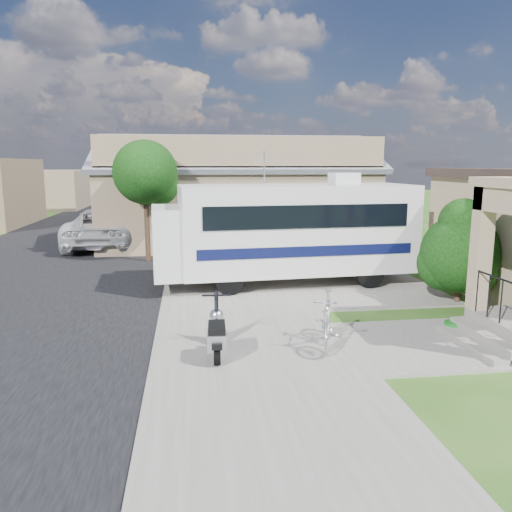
{
  "coord_description": "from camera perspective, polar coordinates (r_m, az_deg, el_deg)",
  "views": [
    {
      "loc": [
        -2.22,
        -10.22,
        3.66
      ],
      "look_at": [
        -0.5,
        2.5,
        1.3
      ],
      "focal_mm": 35.0,
      "sensor_mm": 36.0,
      "label": 1
    }
  ],
  "objects": [
    {
      "name": "walk_slab",
      "position": [
        11.2,
        20.87,
        -9.23
      ],
      "size": [
        4.0,
        3.0,
        0.05
      ],
      "primitive_type": "cube",
      "color": "slate",
      "rests_on": "ground"
    },
    {
      "name": "bicycle",
      "position": [
        10.17,
        8.11,
        -7.53
      ],
      "size": [
        1.03,
        1.87,
        1.08
      ],
      "primitive_type": "imported",
      "rotation": [
        0.0,
        0.0,
        -0.31
      ],
      "color": "#ABAAB2",
      "rests_on": "ground"
    },
    {
      "name": "street_tree_b",
      "position": [
        29.3,
        -10.75,
        9.71
      ],
      "size": [
        2.44,
        2.4,
        4.73
      ],
      "color": "black",
      "rests_on": "ground"
    },
    {
      "name": "distant_bldg_near",
      "position": [
        46.07,
        -23.98,
        6.96
      ],
      "size": [
        8.0,
        7.0,
        3.2
      ],
      "primitive_type": "cube",
      "color": "#826751",
      "rests_on": "ground"
    },
    {
      "name": "driveway_slab",
      "position": [
        15.61,
        6.32,
        -3.11
      ],
      "size": [
        7.0,
        6.0,
        0.05
      ],
      "primitive_type": "cube",
      "color": "slate",
      "rests_on": "ground"
    },
    {
      "name": "street_tree_c",
      "position": [
        38.3,
        -10.05,
        9.43
      ],
      "size": [
        2.44,
        2.4,
        4.42
      ],
      "color": "black",
      "rests_on": "ground"
    },
    {
      "name": "street_tree_a",
      "position": [
        19.33,
        -12.24,
        8.97
      ],
      "size": [
        2.44,
        2.4,
        4.58
      ],
      "color": "black",
      "rests_on": "ground"
    },
    {
      "name": "garden_hose",
      "position": [
        11.99,
        21.7,
        -7.62
      ],
      "size": [
        0.43,
        0.43,
        0.2
      ],
      "primitive_type": "cylinder",
      "color": "#14671A",
      "rests_on": "ground"
    },
    {
      "name": "sidewalk_slab",
      "position": [
        20.57,
        -4.18,
        0.23
      ],
      "size": [
        4.0,
        80.0,
        0.06
      ],
      "primitive_type": "cube",
      "color": "slate",
      "rests_on": "ground"
    },
    {
      "name": "street_slab",
      "position": [
        21.21,
        -21.99,
        -0.26
      ],
      "size": [
        9.0,
        80.0,
        0.02
      ],
      "primitive_type": "cube",
      "color": "black",
      "rests_on": "ground"
    },
    {
      "name": "scooter",
      "position": [
        9.63,
        -4.5,
        -8.87
      ],
      "size": [
        0.57,
        1.64,
        1.08
      ],
      "rotation": [
        0.0,
        0.0,
        -0.05
      ],
      "color": "black",
      "rests_on": "ground"
    },
    {
      "name": "warehouse",
      "position": [
        24.34,
        -2.46,
        6.47
      ],
      "size": [
        12.5,
        8.4,
        5.04
      ],
      "color": "#826751",
      "rests_on": "ground"
    },
    {
      "name": "motorhome",
      "position": [
        15.24,
        3.52,
        3.09
      ],
      "size": [
        7.96,
        2.97,
        4.01
      ],
      "rotation": [
        0.0,
        0.0,
        0.07
      ],
      "color": "silver",
      "rests_on": "ground"
    },
    {
      "name": "ground",
      "position": [
        11.07,
        4.35,
        -8.9
      ],
      "size": [
        120.0,
        120.0,
        0.0
      ],
      "primitive_type": "plane",
      "color": "#224913"
    },
    {
      "name": "shrub",
      "position": [
        14.29,
        22.44,
        0.66
      ],
      "size": [
        2.28,
        2.18,
        2.8
      ],
      "color": "black",
      "rests_on": "ground"
    },
    {
      "name": "van",
      "position": [
        30.24,
        -15.7,
        4.79
      ],
      "size": [
        2.54,
        6.2,
        1.8
      ],
      "primitive_type": "imported",
      "rotation": [
        0.0,
        0.0,
        0.0
      ],
      "color": "silver",
      "rests_on": "ground"
    },
    {
      "name": "pickup_truck",
      "position": [
        23.54,
        -16.77,
        3.18
      ],
      "size": [
        2.92,
        6.32,
        1.75
      ],
      "primitive_type": "imported",
      "rotation": [
        0.0,
        0.0,
        3.14
      ],
      "color": "silver",
      "rests_on": "ground"
    }
  ]
}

